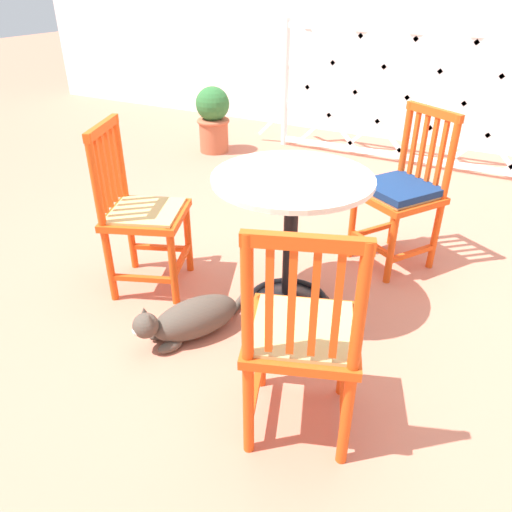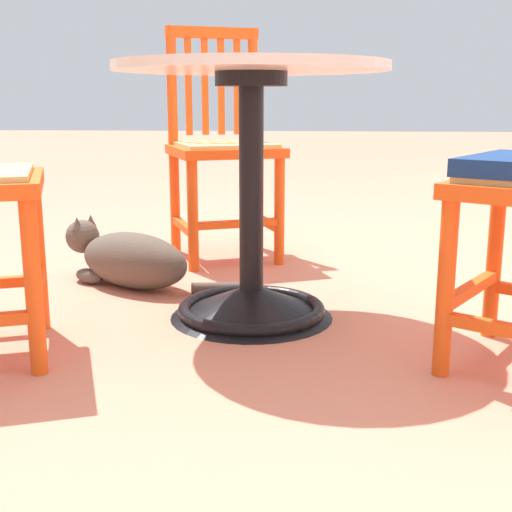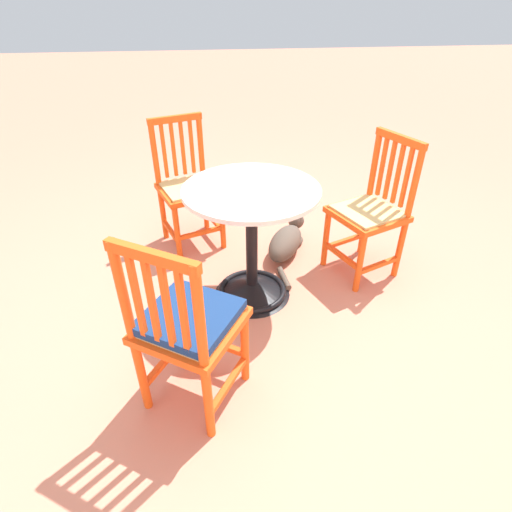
{
  "view_description": "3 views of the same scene",
  "coord_description": "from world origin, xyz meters",
  "px_view_note": "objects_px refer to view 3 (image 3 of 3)",
  "views": [
    {
      "loc": [
        0.89,
        -2.06,
        1.54
      ],
      "look_at": [
        -0.11,
        -0.2,
        0.32
      ],
      "focal_mm": 34.57,
      "sensor_mm": 36.0,
      "label": 1
    },
    {
      "loc": [
        1.95,
        0.08,
        0.63
      ],
      "look_at": [
        0.09,
        -0.07,
        0.2
      ],
      "focal_mm": 47.93,
      "sensor_mm": 36.0,
      "label": 2
    },
    {
      "loc": [
        0.26,
        1.94,
        1.64
      ],
      "look_at": [
        0.01,
        0.03,
        0.36
      ],
      "focal_mm": 28.59,
      "sensor_mm": 36.0,
      "label": 3
    }
  ],
  "objects_px": {
    "orange_chair_by_planter": "(188,326)",
    "orange_chair_facing_out": "(371,213)",
    "orange_chair_at_corner": "(188,188)",
    "tabby_cat": "(287,241)",
    "cafe_table": "(252,257)"
  },
  "relations": [
    {
      "from": "orange_chair_facing_out",
      "to": "tabby_cat",
      "type": "bearing_deg",
      "value": -30.45
    },
    {
      "from": "cafe_table",
      "to": "tabby_cat",
      "type": "height_order",
      "value": "cafe_table"
    },
    {
      "from": "cafe_table",
      "to": "orange_chair_by_planter",
      "type": "xyz_separation_m",
      "value": [
        0.36,
        0.73,
        0.16
      ]
    },
    {
      "from": "orange_chair_by_planter",
      "to": "tabby_cat",
      "type": "xyz_separation_m",
      "value": [
        -0.67,
        -1.19,
        -0.35
      ]
    },
    {
      "from": "orange_chair_by_planter",
      "to": "tabby_cat",
      "type": "bearing_deg",
      "value": -119.59
    },
    {
      "from": "orange_chair_at_corner",
      "to": "tabby_cat",
      "type": "bearing_deg",
      "value": 159.94
    },
    {
      "from": "orange_chair_facing_out",
      "to": "tabby_cat",
      "type": "distance_m",
      "value": 0.64
    },
    {
      "from": "orange_chair_at_corner",
      "to": "tabby_cat",
      "type": "height_order",
      "value": "orange_chair_at_corner"
    },
    {
      "from": "cafe_table",
      "to": "tabby_cat",
      "type": "relative_size",
      "value": 1.06
    },
    {
      "from": "tabby_cat",
      "to": "orange_chair_facing_out",
      "type": "bearing_deg",
      "value": 149.55
    },
    {
      "from": "orange_chair_facing_out",
      "to": "orange_chair_at_corner",
      "type": "distance_m",
      "value": 1.27
    },
    {
      "from": "cafe_table",
      "to": "tabby_cat",
      "type": "xyz_separation_m",
      "value": [
        -0.31,
        -0.46,
        -0.19
      ]
    },
    {
      "from": "orange_chair_by_planter",
      "to": "orange_chair_facing_out",
      "type": "xyz_separation_m",
      "value": [
        -1.15,
        -0.91,
        -0.01
      ]
    },
    {
      "from": "orange_chair_at_corner",
      "to": "orange_chair_by_planter",
      "type": "bearing_deg",
      "value": 90.48
    },
    {
      "from": "cafe_table",
      "to": "orange_chair_facing_out",
      "type": "bearing_deg",
      "value": -167.18
    }
  ]
}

